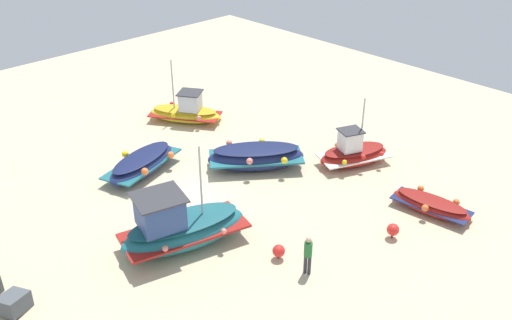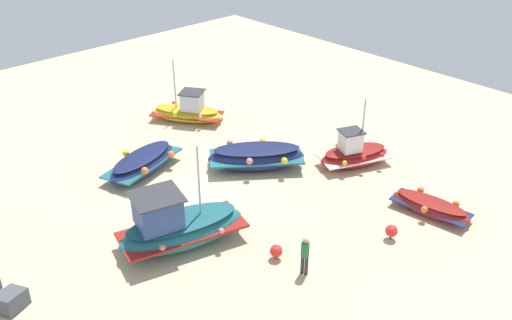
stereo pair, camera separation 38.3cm
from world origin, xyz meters
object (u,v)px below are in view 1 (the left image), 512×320
Objects in this scene: fishing_boat_2 at (186,112)px; mooring_buoy_1 at (279,251)px; fishing_boat_0 at (142,163)px; fishing_boat_4 at (180,227)px; fishing_boat_5 at (431,205)px; fishing_boat_3 at (353,153)px; fishing_boat_1 at (256,157)px; person_walking at (308,253)px; mooring_buoy_0 at (393,230)px.

mooring_buoy_1 is at bearing -56.44° from fishing_boat_2.
fishing_boat_4 is at bearing 52.57° from fishing_boat_0.
fishing_boat_2 is (3.34, -5.39, 0.08)m from fishing_boat_0.
fishing_boat_2 is 1.21× the size of fishing_boat_5.
fishing_boat_5 is 5.84× the size of mooring_buoy_1.
mooring_buoy_1 is (-9.51, -0.01, -0.14)m from fishing_boat_0.
fishing_boat_4 is (0.71, 10.57, 0.28)m from fishing_boat_3.
fishing_boat_5 is at bearing 163.56° from fishing_boat_4.
fishing_boat_1 is 7.78× the size of mooring_buoy_1.
person_walking is at bearing 73.58° from fishing_boat_0.
fishing_boat_1 is at bearing 123.25° from fishing_boat_0.
fishing_boat_0 is 1.27× the size of fishing_boat_5.
fishing_boat_5 is at bearing -32.69° from person_walking.
fishing_boat_2 reaches higher than fishing_boat_5.
fishing_boat_1 reaches higher than fishing_boat_5.
fishing_boat_3 is 10.60m from fishing_boat_4.
fishing_boat_2 is 0.80× the size of fishing_boat_4.
fishing_boat_2 is at bearing 119.99° from fishing_boat_1.
fishing_boat_4 is 8.86× the size of mooring_buoy_1.
mooring_buoy_1 is (1.37, 0.15, -0.59)m from person_walking.
mooring_buoy_1 is at bearing -89.24° from fishing_boat_1.
fishing_boat_5 is 2.21× the size of person_walking.
fishing_boat_1 is 8.81m from fishing_boat_5.
person_walking is (-7.23, 4.27, 0.32)m from fishing_boat_1.
fishing_boat_0 reaches higher than fishing_boat_5.
fishing_boat_3 is at bearing 123.35° from fishing_boat_0.
person_walking is 2.50× the size of mooring_buoy_0.
person_walking reaches higher than mooring_buoy_0.
fishing_boat_4 reaches higher than fishing_boat_3.
fishing_boat_5 is (-5.86, -9.53, -0.53)m from fishing_boat_4.
fishing_boat_2 is at bearing -113.72° from fishing_boat_4.
fishing_boat_0 is 0.84× the size of fishing_boat_4.
fishing_boat_4 is 1.52× the size of fishing_boat_5.
mooring_buoy_0 reaches higher than mooring_buoy_1.
fishing_boat_2 is 1.10× the size of fishing_boat_3.
fishing_boat_0 is at bearing -91.91° from fishing_boat_2.
mooring_buoy_0 is 1.06× the size of mooring_buoy_1.
fishing_boat_4 is 11.20m from fishing_boat_5.
fishing_boat_3 is 5.26m from fishing_boat_5.
fishing_boat_3 is 6.04× the size of mooring_buoy_0.
fishing_boat_2 reaches higher than mooring_buoy_1.
fishing_boat_5 is (-15.33, -1.89, -0.22)m from fishing_boat_2.
fishing_boat_2 is at bearing 179.78° from fishing_boat_5.
fishing_boat_1 is 1.10× the size of fishing_boat_2.
fishing_boat_3 is at bearing -168.68° from fishing_boat_4.
person_walking is (-4.76, -2.41, 0.07)m from fishing_boat_4.
fishing_boat_0 is 6.34m from fishing_boat_2.
mooring_buoy_0 is (-11.88, -4.42, -0.11)m from fishing_boat_0.
fishing_boat_4 is at bearing 49.21° from mooring_buoy_0.
person_walking is (1.11, 7.12, 0.60)m from fishing_boat_5.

